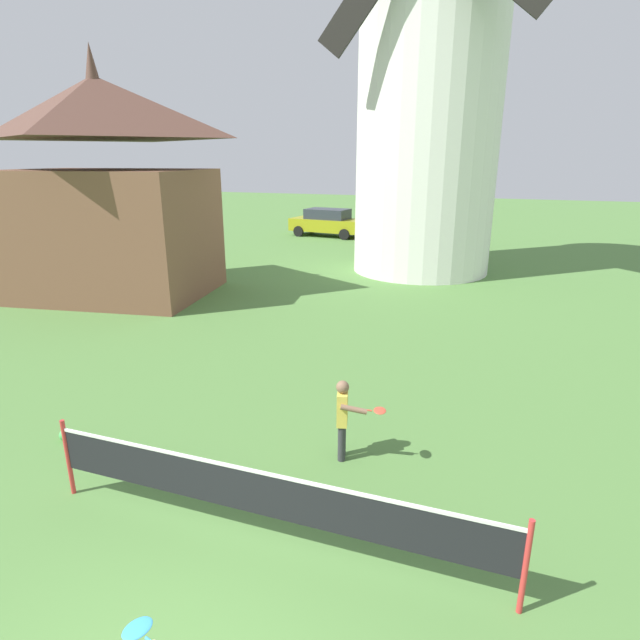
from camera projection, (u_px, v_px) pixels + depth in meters
name	position (u px, v px, depth m)	size (l,w,h in m)	color
windmill	(432.00, 57.00, 18.46)	(7.84, 6.04, 15.26)	white
tennis_net	(261.00, 494.00, 5.86)	(5.74, 0.06, 1.10)	red
player_far	(344.00, 415.00, 7.58)	(0.79, 0.42, 1.27)	#333338
stray_ball	(65.00, 435.00, 8.25)	(0.19, 0.19, 0.19)	#4CB259
parked_car_mustard	(328.00, 222.00, 29.63)	(4.42, 2.27, 1.56)	#999919
parked_car_red	(414.00, 227.00, 27.55)	(4.52, 2.26, 1.56)	red
chapel	(107.00, 193.00, 16.29)	(6.95, 5.56, 7.60)	brown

